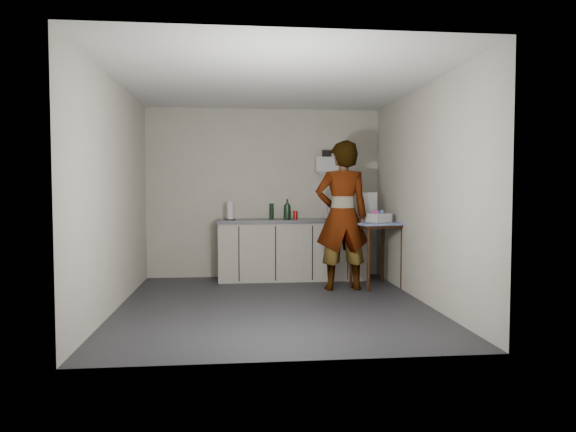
{
  "coord_description": "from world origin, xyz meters",
  "views": [
    {
      "loc": [
        -0.45,
        -5.97,
        1.36
      ],
      "look_at": [
        0.21,
        0.45,
        1.02
      ],
      "focal_mm": 32.0,
      "sensor_mm": 36.0,
      "label": 1
    }
  ],
  "objects": [
    {
      "name": "wall_left",
      "position": [
        -1.79,
        0.0,
        1.3
      ],
      "size": [
        0.02,
        4.0,
        2.6
      ],
      "primitive_type": "cube",
      "color": "beige",
      "rests_on": "ground"
    },
    {
      "name": "soap_bottle",
      "position": [
        0.32,
        1.63,
        1.06
      ],
      "size": [
        0.12,
        0.12,
        0.3
      ],
      "primitive_type": "imported",
      "rotation": [
        0.0,
        0.0,
        -0.03
      ],
      "color": "black",
      "rests_on": "kitchen_counter"
    },
    {
      "name": "paper_towel",
      "position": [
        -0.52,
        1.6,
        1.03
      ],
      "size": [
        0.15,
        0.15,
        0.26
      ],
      "color": "black",
      "rests_on": "kitchen_counter"
    },
    {
      "name": "dish_rack",
      "position": [
        1.04,
        1.66,
        0.97
      ],
      "size": [
        0.36,
        0.27,
        0.25
      ],
      "color": "white",
      "rests_on": "kitchen_counter"
    },
    {
      "name": "wall_shelf",
      "position": [
        1.0,
        1.92,
        1.75
      ],
      "size": [
        0.42,
        0.18,
        0.37
      ],
      "color": "white",
      "rests_on": "ground"
    },
    {
      "name": "soda_can",
      "position": [
        0.45,
        1.67,
        0.97
      ],
      "size": [
        0.07,
        0.07,
        0.13
      ],
      "primitive_type": "cylinder",
      "color": "red",
      "rests_on": "kitchen_counter"
    },
    {
      "name": "side_table",
      "position": [
        1.5,
        0.97,
        0.79
      ],
      "size": [
        0.85,
        0.85,
        0.91
      ],
      "rotation": [
        0.0,
        0.0,
        0.24
      ],
      "color": "#391A0C",
      "rests_on": "ground"
    },
    {
      "name": "kitchen_counter",
      "position": [
        0.4,
        1.7,
        0.43
      ],
      "size": [
        2.24,
        0.62,
        0.91
      ],
      "color": "black",
      "rests_on": "ground"
    },
    {
      "name": "bakery_box",
      "position": [
        1.5,
        0.97,
        1.0
      ],
      "size": [
        0.4,
        0.41,
        0.41
      ],
      "rotation": [
        0.0,
        0.0,
        0.54
      ],
      "color": "white",
      "rests_on": "side_table"
    },
    {
      "name": "standing_man",
      "position": [
        0.99,
        0.83,
        1.0
      ],
      "size": [
        0.75,
        0.51,
        2.01
      ],
      "primitive_type": "imported",
      "rotation": [
        0.0,
        0.0,
        3.18
      ],
      "color": "#B2A593",
      "rests_on": "ground"
    },
    {
      "name": "ground",
      "position": [
        0.0,
        0.0,
        0.0
      ],
      "size": [
        4.0,
        4.0,
        0.0
      ],
      "primitive_type": "plane",
      "color": "#252429",
      "rests_on": "ground"
    },
    {
      "name": "wall_right",
      "position": [
        1.79,
        0.0,
        1.3
      ],
      "size": [
        0.02,
        4.0,
        2.6
      ],
      "primitive_type": "cube",
      "color": "beige",
      "rests_on": "ground"
    },
    {
      "name": "wall_back",
      "position": [
        0.0,
        1.99,
        1.3
      ],
      "size": [
        3.6,
        0.02,
        2.6
      ],
      "primitive_type": "cube",
      "color": "beige",
      "rests_on": "ground"
    },
    {
      "name": "dark_bottle",
      "position": [
        0.1,
        1.75,
        1.03
      ],
      "size": [
        0.07,
        0.07,
        0.24
      ],
      "primitive_type": "cylinder",
      "color": "black",
      "rests_on": "kitchen_counter"
    },
    {
      "name": "ceiling",
      "position": [
        0.0,
        0.0,
        2.6
      ],
      "size": [
        3.6,
        4.0,
        0.01
      ],
      "primitive_type": "cube",
      "color": "white",
      "rests_on": "wall_back"
    }
  ]
}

